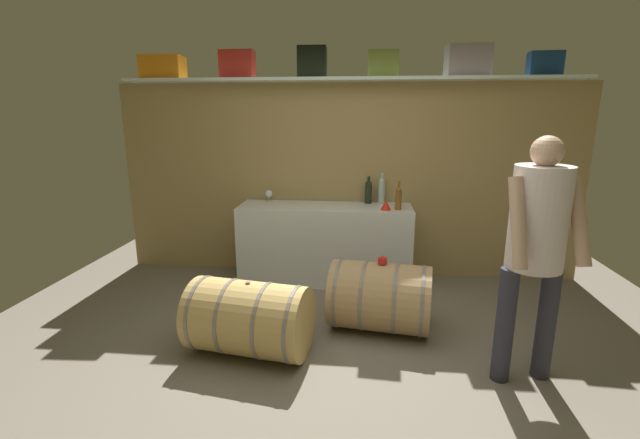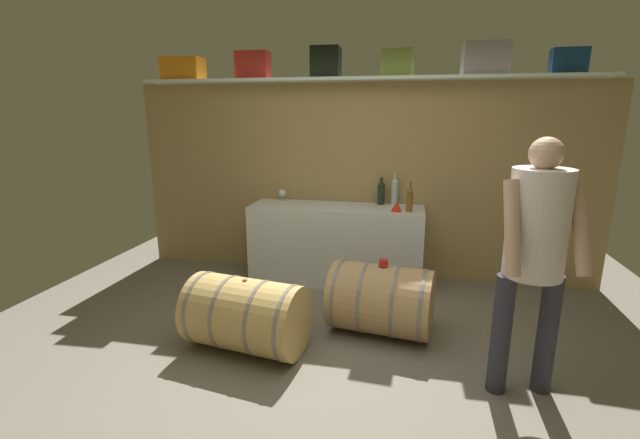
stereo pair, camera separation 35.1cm
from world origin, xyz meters
name	(u,v)px [view 1 (the left image)]	position (x,y,z in m)	size (l,w,h in m)	color
ground_plane	(337,336)	(0.00, 0.52, -0.01)	(6.37, 7.39, 0.02)	#726A5C
back_wall_panel	(347,181)	(0.00, 2.10, 1.08)	(5.17, 0.10, 2.16)	#A18552
high_shelf_board	(347,79)	(0.00, 1.95, 2.17)	(4.76, 0.40, 0.03)	silver
toolcase_orange	(163,68)	(-2.00, 1.95, 2.31)	(0.44, 0.28, 0.24)	orange
toolcase_red	(237,65)	(-1.17, 1.95, 2.34)	(0.36, 0.18, 0.29)	red
toolcase_black	(312,63)	(-0.37, 1.95, 2.35)	(0.30, 0.29, 0.31)	black
toolcase_olive	(384,64)	(0.37, 1.95, 2.32)	(0.31, 0.28, 0.26)	olive
toolcase_grey	(467,61)	(1.21, 1.95, 2.35)	(0.42, 0.29, 0.31)	gray
toolcase_navy	(545,64)	(1.96, 1.95, 2.31)	(0.31, 0.18, 0.24)	navy
work_cabinet	(325,244)	(-0.21, 1.76, 0.43)	(1.87, 0.55, 0.86)	silver
wine_bottle_amber	(399,198)	(0.56, 1.64, 0.98)	(0.06, 0.06, 0.30)	brown
wine_bottle_clear	(382,190)	(0.39, 1.96, 1.01)	(0.07, 0.07, 0.34)	#ADBEBB
wine_bottle_dark	(368,191)	(0.25, 1.95, 0.99)	(0.08, 0.08, 0.30)	black
wine_glass	(269,194)	(-0.87, 1.92, 0.94)	(0.08, 0.08, 0.13)	white
red_funnel	(386,205)	(0.43, 1.63, 0.91)	(0.11, 0.11, 0.10)	red
wine_barrel_near	(380,297)	(0.36, 0.68, 0.30)	(0.91, 0.70, 0.61)	tan
wine_barrel_far	(249,318)	(-0.66, 0.19, 0.29)	(0.99, 0.71, 0.59)	tan
tasting_cup	(382,261)	(0.37, 0.68, 0.63)	(0.07, 0.07, 0.05)	red
winemaker_pouring	(537,237)	(1.34, 0.05, 1.04)	(0.54, 0.45, 1.70)	#2D2C38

